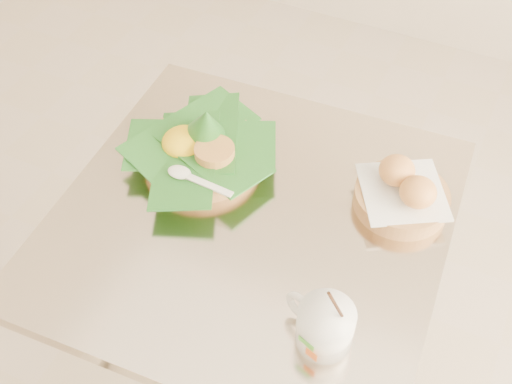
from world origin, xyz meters
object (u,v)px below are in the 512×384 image
at_px(cafe_table, 252,284).
at_px(coffee_mug, 324,325).
at_px(rice_basket, 201,146).
at_px(bread_basket, 403,193).

xyz_separation_m(cafe_table, coffee_mug, (0.21, -0.18, 0.26)).
bearing_deg(cafe_table, coffee_mug, -40.13).
bearing_deg(coffee_mug, rice_basket, 143.65).
bearing_deg(rice_basket, bread_basket, 8.25).
bearing_deg(bread_basket, cafe_table, -148.76).
distance_m(cafe_table, bread_basket, 0.38).
bearing_deg(bread_basket, rice_basket, -171.75).
relative_size(rice_basket, coffee_mug, 1.88).
bearing_deg(rice_basket, coffee_mug, -36.35).
relative_size(cafe_table, rice_basket, 2.59).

